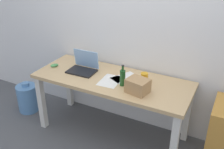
{
  "coord_description": "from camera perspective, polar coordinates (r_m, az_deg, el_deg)",
  "views": [
    {
      "loc": [
        1.18,
        -2.29,
        2.1
      ],
      "look_at": [
        0.0,
        0.0,
        0.81
      ],
      "focal_mm": 41.67,
      "sensor_mm": 36.0,
      "label": 1
    }
  ],
  "objects": [
    {
      "name": "back_wall",
      "position": [
        3.06,
        3.57,
        11.4
      ],
      "size": [
        5.2,
        0.08,
        2.6
      ],
      "primitive_type": "cube",
      "color": "white",
      "rests_on": "ground"
    },
    {
      "name": "laptop_left",
      "position": [
        3.09,
        -6.33,
        1.67
      ],
      "size": [
        0.33,
        0.25,
        0.23
      ],
      "color": "black",
      "rests_on": "desk"
    },
    {
      "name": "desk",
      "position": [
        2.96,
        0.0,
        -2.66
      ],
      "size": [
        1.78,
        0.69,
        0.76
      ],
      "color": "tan",
      "rests_on": "ground"
    },
    {
      "name": "computer_mouse",
      "position": [
        3.27,
        -12.53,
        1.98
      ],
      "size": [
        0.1,
        0.12,
        0.03
      ],
      "primitive_type": "ellipsoid",
      "rotation": [
        0.0,
        0.0,
        -0.55
      ],
      "color": "#4C9E56",
      "rests_on": "desk"
    },
    {
      "name": "coffee_mug",
      "position": [
        2.86,
        7.08,
        -0.57
      ],
      "size": [
        0.08,
        0.08,
        0.09
      ],
      "primitive_type": "cylinder",
      "color": "gold",
      "rests_on": "desk"
    },
    {
      "name": "paper_sheet_center",
      "position": [
        2.86,
        -0.4,
        -1.4
      ],
      "size": [
        0.23,
        0.31,
        0.0
      ],
      "primitive_type": "cube",
      "rotation": [
        0.0,
        0.0,
        0.06
      ],
      "color": "white",
      "rests_on": "desk"
    },
    {
      "name": "water_cooler_jug",
      "position": [
        3.81,
        -18.01,
        -4.89
      ],
      "size": [
        0.28,
        0.28,
        0.43
      ],
      "color": "#598CC6",
      "rests_on": "ground"
    },
    {
      "name": "ground_plane",
      "position": [
        3.33,
        0.0,
        -12.48
      ],
      "size": [
        8.0,
        8.0,
        0.0
      ],
      "primitive_type": "plane",
      "color": "#515459"
    },
    {
      "name": "cardboard_box",
      "position": [
        2.63,
        5.67,
        -2.49
      ],
      "size": [
        0.25,
        0.22,
        0.14
      ],
      "primitive_type": "cube",
      "rotation": [
        0.0,
        0.0,
        -0.21
      ],
      "color": "tan",
      "rests_on": "desk"
    },
    {
      "name": "beer_bottle",
      "position": [
        2.73,
        2.33,
        -0.63
      ],
      "size": [
        0.06,
        0.06,
        0.23
      ],
      "color": "#1E5123",
      "rests_on": "desk"
    },
    {
      "name": "paper_sheet_near_back",
      "position": [
        2.92,
        3.02,
        -0.77
      ],
      "size": [
        0.32,
        0.36,
        0.0
      ],
      "primitive_type": "cube",
      "rotation": [
        0.0,
        0.0,
        -0.48
      ],
      "color": "white",
      "rests_on": "desk"
    }
  ]
}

